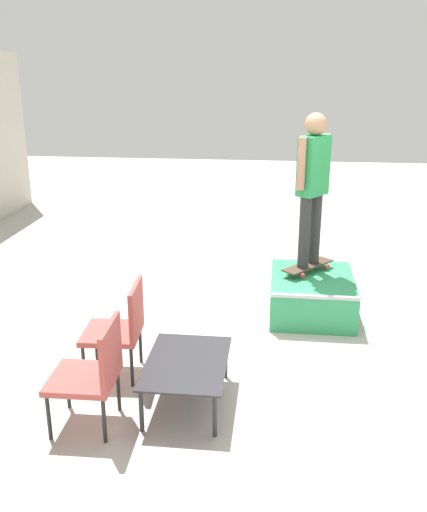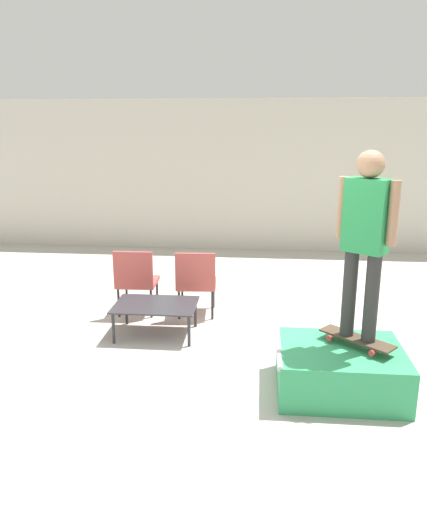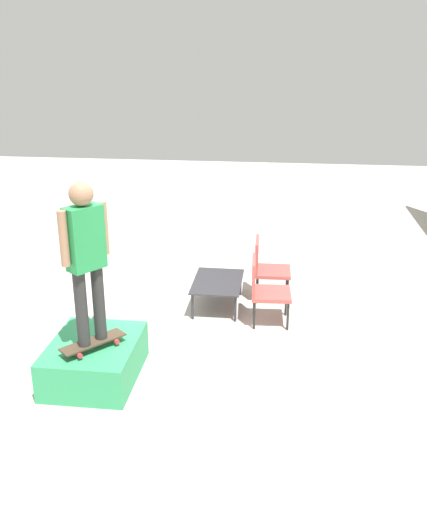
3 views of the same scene
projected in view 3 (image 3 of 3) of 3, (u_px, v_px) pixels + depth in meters
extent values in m
plane|color=#B7B2A8|center=(160.00, 334.00, 7.43)|extent=(24.00, 24.00, 0.00)
cube|color=#339E60|center=(95.00, 360.00, 6.40)|extent=(1.18, 0.95, 0.44)
cylinder|color=#B7B7BC|center=(109.00, 318.00, 6.88)|extent=(0.05, 0.95, 0.05)
cube|color=#473828|center=(93.00, 342.00, 6.15)|extent=(0.68, 0.63, 0.02)
cylinder|color=red|center=(80.00, 356.00, 5.94)|extent=(0.06, 0.06, 0.05)
cylinder|color=red|center=(69.00, 348.00, 6.10)|extent=(0.06, 0.06, 0.05)
cylinder|color=red|center=(117.00, 342.00, 6.22)|extent=(0.06, 0.06, 0.05)
cylinder|color=red|center=(106.00, 334.00, 6.38)|extent=(0.06, 0.06, 0.05)
cylinder|color=#2D2D2D|center=(99.00, 303.00, 6.08)|extent=(0.13, 0.13, 0.84)
cylinder|color=#2D2D2D|center=(81.00, 309.00, 5.93)|extent=(0.13, 0.13, 0.84)
cube|color=#28934C|center=(85.00, 238.00, 5.74)|extent=(0.42, 0.39, 0.67)
cylinder|color=#A87A5B|center=(104.00, 228.00, 5.89)|extent=(0.09, 0.09, 0.57)
cylinder|color=#A87A5B|center=(64.00, 239.00, 5.56)|extent=(0.09, 0.09, 0.57)
sphere|color=#A87A5B|center=(81.00, 194.00, 5.59)|extent=(0.25, 0.25, 0.25)
cube|color=#2D2D33|center=(218.00, 281.00, 8.10)|extent=(1.00, 0.69, 0.02)
cylinder|color=#2D2D33|center=(202.00, 281.00, 8.62)|extent=(0.04, 0.04, 0.38)
cylinder|color=#2D2D33|center=(192.00, 306.00, 7.79)|extent=(0.04, 0.04, 0.38)
cylinder|color=#2D2D33|center=(240.00, 283.00, 8.56)|extent=(0.04, 0.04, 0.38)
cylinder|color=#2D2D33|center=(235.00, 309.00, 7.72)|extent=(0.04, 0.04, 0.38)
cylinder|color=black|center=(287.00, 292.00, 8.23)|extent=(0.03, 0.03, 0.40)
cylinder|color=black|center=(287.00, 280.00, 8.64)|extent=(0.03, 0.03, 0.40)
cylinder|color=black|center=(257.00, 291.00, 8.27)|extent=(0.03, 0.03, 0.40)
cylinder|color=black|center=(258.00, 279.00, 8.69)|extent=(0.03, 0.03, 0.40)
cube|color=#B74C47|center=(273.00, 271.00, 8.38)|extent=(0.53, 0.53, 0.05)
cube|color=#B74C47|center=(257.00, 254.00, 8.32)|extent=(0.52, 0.05, 0.46)
cylinder|color=black|center=(288.00, 316.00, 7.48)|extent=(0.03, 0.03, 0.40)
cylinder|color=black|center=(286.00, 302.00, 7.90)|extent=(0.03, 0.03, 0.40)
cylinder|color=black|center=(254.00, 315.00, 7.51)|extent=(0.03, 0.03, 0.40)
cylinder|color=black|center=(254.00, 301.00, 7.92)|extent=(0.03, 0.03, 0.40)
cube|color=#B74C47|center=(271.00, 294.00, 7.63)|extent=(0.55, 0.55, 0.05)
cube|color=#B74C47|center=(254.00, 275.00, 7.55)|extent=(0.52, 0.07, 0.46)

